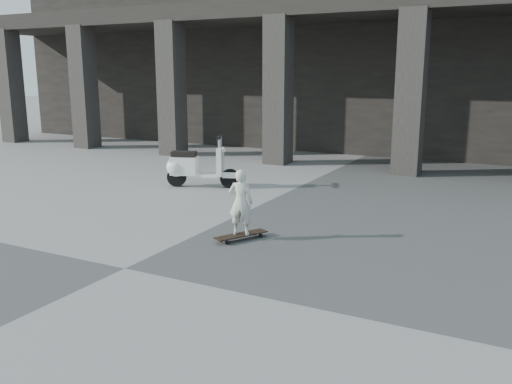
% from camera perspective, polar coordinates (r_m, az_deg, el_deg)
% --- Properties ---
extents(ground, '(90.00, 90.00, 0.00)m').
position_cam_1_polar(ground, '(7.34, -13.65, -7.83)').
color(ground, '#474744').
rests_on(ground, ground).
extents(colonnade, '(28.00, 8.82, 6.00)m').
position_cam_1_polar(colonnade, '(19.47, 14.13, 13.67)').
color(colonnade, black).
rests_on(colonnade, ground).
extents(longboard, '(0.59, 0.86, 0.09)m').
position_cam_1_polar(longboard, '(8.30, -1.59, -4.58)').
color(longboard, black).
rests_on(longboard, ground).
extents(child, '(0.42, 0.34, 1.01)m').
position_cam_1_polar(child, '(8.17, -1.62, -1.08)').
color(child, beige).
rests_on(child, longboard).
extents(scooter, '(1.58, 0.82, 1.15)m').
position_cam_1_polar(scooter, '(12.12, -6.93, 2.65)').
color(scooter, black).
rests_on(scooter, ground).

